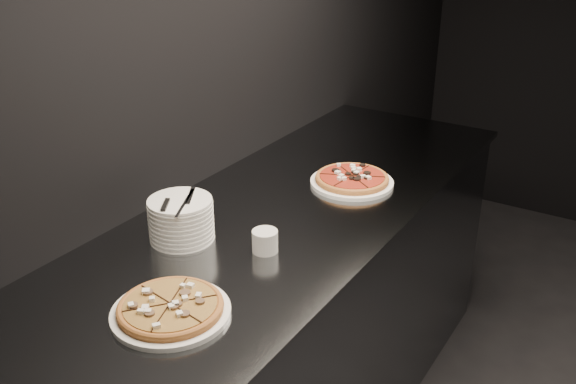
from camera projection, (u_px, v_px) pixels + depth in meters
The scene contains 7 objects.
wall_left at pixel (164, 52), 1.96m from camera, with size 0.02×5.00×2.80m, color black.
counter at pixel (269, 342), 2.17m from camera, with size 0.74×2.44×0.92m.
pizza_mushroom at pixel (171, 309), 1.53m from camera, with size 0.30×0.30×0.03m.
pizza_tomato at pixel (352, 179), 2.23m from camera, with size 0.34×0.34×0.03m.
plate_stack at pixel (181, 219), 1.85m from camera, with size 0.19×0.19×0.13m.
cutlery at pixel (178, 201), 1.81m from camera, with size 0.09×0.19×0.01m.
ramekin at pixel (265, 240), 1.80m from camera, with size 0.07×0.07×0.06m.
Camera 1 is at (-1.14, -1.45, 1.83)m, focal length 40.00 mm.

